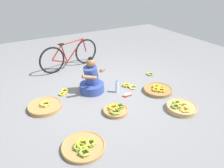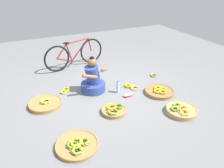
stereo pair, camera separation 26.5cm
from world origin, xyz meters
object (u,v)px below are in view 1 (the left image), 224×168
(loose_bananas_near_bicycle, at_px, (128,86))
(water_bottle, at_px, (117,87))
(banana_basket_front_right, at_px, (45,106))
(banana_basket_near_vendor, at_px, (83,146))
(bicycle_leaning, at_px, (70,55))
(vendor_woman_front, at_px, (92,81))
(banana_basket_back_right, at_px, (181,107))
(banana_basket_front_left, at_px, (116,110))
(loose_bananas_back_left, at_px, (150,74))
(banana_basket_mid_left, at_px, (158,90))
(packet_carton_stack, at_px, (128,95))
(loose_bananas_front_center, at_px, (64,92))

(loose_bananas_near_bicycle, height_order, water_bottle, water_bottle)
(banana_basket_front_right, xyz_separation_m, banana_basket_near_vendor, (0.23, -1.32, -0.01))
(bicycle_leaning, bearing_deg, loose_bananas_near_bicycle, -65.59)
(vendor_woman_front, height_order, banana_basket_front_right, vendor_woman_front)
(banana_basket_back_right, xyz_separation_m, banana_basket_front_left, (-1.11, 0.54, -0.01))
(banana_basket_front_left, bearing_deg, water_bottle, 57.42)
(loose_bananas_near_bicycle, bearing_deg, bicycle_leaning, 114.41)
(loose_bananas_back_left, bearing_deg, banana_basket_front_left, -148.49)
(banana_basket_mid_left, xyz_separation_m, loose_bananas_back_left, (0.38, 0.74, -0.02))
(bicycle_leaning, relative_size, banana_basket_front_left, 3.65)
(vendor_woman_front, distance_m, banana_basket_front_right, 1.08)
(banana_basket_front_right, height_order, packet_carton_stack, banana_basket_front_right)
(banana_basket_front_left, bearing_deg, loose_bananas_near_bicycle, 43.78)
(vendor_woman_front, xyz_separation_m, banana_basket_front_right, (-1.05, -0.16, -0.21))
(vendor_woman_front, bearing_deg, water_bottle, -34.38)
(water_bottle, bearing_deg, packet_carton_stack, -65.24)
(loose_bananas_front_center, relative_size, loose_bananas_back_left, 1.32)
(loose_bananas_near_bicycle, relative_size, packet_carton_stack, 1.94)
(water_bottle, bearing_deg, loose_bananas_back_left, 16.18)
(water_bottle, bearing_deg, banana_basket_mid_left, -27.31)
(loose_bananas_front_center, height_order, packet_carton_stack, loose_bananas_front_center)
(banana_basket_front_right, bearing_deg, packet_carton_stack, -13.72)
(banana_basket_front_right, xyz_separation_m, water_bottle, (1.49, -0.15, 0.08))
(bicycle_leaning, distance_m, loose_bananas_front_center, 1.40)
(banana_basket_front_right, relative_size, banana_basket_mid_left, 1.02)
(banana_basket_front_right, relative_size, banana_basket_back_right, 1.12)
(bicycle_leaning, distance_m, banana_basket_back_right, 3.12)
(banana_basket_front_right, height_order, banana_basket_front_left, banana_basket_front_right)
(banana_basket_front_right, relative_size, loose_bananas_near_bicycle, 1.89)
(banana_basket_back_right, height_order, banana_basket_mid_left, banana_basket_back_right)
(banana_basket_back_right, height_order, loose_bananas_near_bicycle, banana_basket_back_right)
(bicycle_leaning, bearing_deg, packet_carton_stack, -75.36)
(loose_bananas_near_bicycle, distance_m, water_bottle, 0.37)
(packet_carton_stack, bearing_deg, water_bottle, 114.76)
(banana_basket_back_right, distance_m, loose_bananas_front_center, 2.40)
(banana_basket_back_right, xyz_separation_m, banana_basket_mid_left, (0.07, 0.75, -0.01))
(banana_basket_back_right, xyz_separation_m, packet_carton_stack, (-0.60, 0.91, -0.02))
(banana_basket_back_right, height_order, packet_carton_stack, banana_basket_back_right)
(vendor_woman_front, height_order, banana_basket_back_right, vendor_woman_front)
(vendor_woman_front, height_order, water_bottle, vendor_woman_front)
(banana_basket_near_vendor, xyz_separation_m, water_bottle, (1.26, 1.18, 0.09))
(banana_basket_near_vendor, relative_size, water_bottle, 2.36)
(banana_basket_back_right, xyz_separation_m, banana_basket_near_vendor, (-1.97, -0.02, -0.01))
(banana_basket_front_right, bearing_deg, banana_basket_back_right, -30.55)
(banana_basket_mid_left, bearing_deg, water_bottle, 152.69)
(banana_basket_back_right, height_order, loose_bananas_back_left, banana_basket_back_right)
(banana_basket_front_left, relative_size, loose_bananas_back_left, 2.37)
(banana_basket_near_vendor, bearing_deg, loose_bananas_back_left, 31.97)
(banana_basket_mid_left, relative_size, loose_bananas_back_left, 3.15)
(loose_bananas_near_bicycle, bearing_deg, banana_basket_back_right, -73.56)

